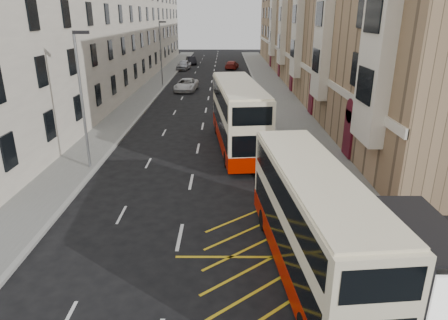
{
  "coord_description": "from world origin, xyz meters",
  "views": [
    {
      "loc": [
        1.96,
        -10.92,
        9.0
      ],
      "look_at": [
        1.89,
        6.62,
        2.56
      ],
      "focal_mm": 32.0,
      "sensor_mm": 36.0,
      "label": 1
    }
  ],
  "objects_px": {
    "street_lamp_near": "(82,94)",
    "car_dark": "(191,60)",
    "pedestrian_mid": "(420,273)",
    "white_van": "(186,85)",
    "street_lamp_far": "(161,50)",
    "car_silver": "(184,65)",
    "double_decker_rear": "(238,116)",
    "bus_shelter": "(433,252)",
    "pedestrian_far": "(326,195)",
    "double_decker_front": "(311,223)",
    "car_red": "(232,65)"
  },
  "relations": [
    {
      "from": "white_van",
      "to": "car_dark",
      "type": "bearing_deg",
      "value": 98.44
    },
    {
      "from": "white_van",
      "to": "street_lamp_far",
      "type": "bearing_deg",
      "value": 140.33
    },
    {
      "from": "white_van",
      "to": "pedestrian_mid",
      "type": "bearing_deg",
      "value": -68.81
    },
    {
      "from": "street_lamp_near",
      "to": "double_decker_rear",
      "type": "relative_size",
      "value": 0.68
    },
    {
      "from": "car_silver",
      "to": "car_red",
      "type": "xyz_separation_m",
      "value": [
        8.23,
        1.26,
        -0.12
      ]
    },
    {
      "from": "bus_shelter",
      "to": "street_lamp_far",
      "type": "bearing_deg",
      "value": 109.12
    },
    {
      "from": "double_decker_rear",
      "to": "white_van",
      "type": "relative_size",
      "value": 2.22
    },
    {
      "from": "street_lamp_near",
      "to": "pedestrian_mid",
      "type": "bearing_deg",
      "value": -39.36
    },
    {
      "from": "street_lamp_near",
      "to": "car_dark",
      "type": "height_order",
      "value": "street_lamp_near"
    },
    {
      "from": "street_lamp_near",
      "to": "white_van",
      "type": "bearing_deg",
      "value": 82.61
    },
    {
      "from": "car_red",
      "to": "car_silver",
      "type": "bearing_deg",
      "value": 18.0
    },
    {
      "from": "pedestrian_far",
      "to": "car_red",
      "type": "xyz_separation_m",
      "value": [
        -3.61,
        53.77,
        -0.4
      ]
    },
    {
      "from": "street_lamp_near",
      "to": "double_decker_front",
      "type": "bearing_deg",
      "value": -42.61
    },
    {
      "from": "pedestrian_mid",
      "to": "car_red",
      "type": "height_order",
      "value": "pedestrian_mid"
    },
    {
      "from": "bus_shelter",
      "to": "street_lamp_far",
      "type": "relative_size",
      "value": 0.53
    },
    {
      "from": "street_lamp_near",
      "to": "car_silver",
      "type": "bearing_deg",
      "value": 88.58
    },
    {
      "from": "white_van",
      "to": "pedestrian_far",
      "type": "bearing_deg",
      "value": -68.69
    },
    {
      "from": "street_lamp_near",
      "to": "car_silver",
      "type": "relative_size",
      "value": 1.69
    },
    {
      "from": "white_van",
      "to": "car_red",
      "type": "height_order",
      "value": "white_van"
    },
    {
      "from": "car_dark",
      "to": "car_red",
      "type": "bearing_deg",
      "value": -52.83
    },
    {
      "from": "street_lamp_far",
      "to": "car_red",
      "type": "bearing_deg",
      "value": 62.11
    },
    {
      "from": "double_decker_rear",
      "to": "pedestrian_mid",
      "type": "distance_m",
      "value": 17.1
    },
    {
      "from": "bus_shelter",
      "to": "car_dark",
      "type": "relative_size",
      "value": 0.97
    },
    {
      "from": "bus_shelter",
      "to": "street_lamp_near",
      "type": "xyz_separation_m",
      "value": [
        -14.69,
        12.39,
        2.5
      ]
    },
    {
      "from": "street_lamp_near",
      "to": "white_van",
      "type": "distance_m",
      "value": 27.09
    },
    {
      "from": "double_decker_rear",
      "to": "car_silver",
      "type": "xyz_separation_m",
      "value": [
        -8.04,
        42.31,
        -1.54
      ]
    },
    {
      "from": "double_decker_rear",
      "to": "car_silver",
      "type": "height_order",
      "value": "double_decker_rear"
    },
    {
      "from": "street_lamp_far",
      "to": "pedestrian_far",
      "type": "xyz_separation_m",
      "value": [
        12.99,
        -36.04,
        -3.55
      ]
    },
    {
      "from": "pedestrian_far",
      "to": "car_red",
      "type": "bearing_deg",
      "value": -71.93
    },
    {
      "from": "car_silver",
      "to": "car_dark",
      "type": "height_order",
      "value": "car_silver"
    },
    {
      "from": "car_dark",
      "to": "pedestrian_far",
      "type": "bearing_deg",
      "value": -91.51
    },
    {
      "from": "pedestrian_mid",
      "to": "car_dark",
      "type": "xyz_separation_m",
      "value": [
        -12.85,
        66.29,
        -0.39
      ]
    },
    {
      "from": "street_lamp_far",
      "to": "double_decker_rear",
      "type": "height_order",
      "value": "street_lamp_far"
    },
    {
      "from": "bus_shelter",
      "to": "double_decker_front",
      "type": "height_order",
      "value": "double_decker_front"
    },
    {
      "from": "car_red",
      "to": "car_dark",
      "type": "bearing_deg",
      "value": -31.54
    },
    {
      "from": "pedestrian_mid",
      "to": "car_red",
      "type": "xyz_separation_m",
      "value": [
        -5.26,
        59.74,
        -0.43
      ]
    },
    {
      "from": "double_decker_rear",
      "to": "white_van",
      "type": "height_order",
      "value": "double_decker_rear"
    },
    {
      "from": "double_decker_rear",
      "to": "car_dark",
      "type": "relative_size",
      "value": 2.68
    },
    {
      "from": "street_lamp_far",
      "to": "street_lamp_near",
      "type": "bearing_deg",
      "value": -90.0
    },
    {
      "from": "pedestrian_mid",
      "to": "car_dark",
      "type": "distance_m",
      "value": 67.53
    },
    {
      "from": "car_red",
      "to": "pedestrian_mid",
      "type": "bearing_deg",
      "value": 104.3
    },
    {
      "from": "bus_shelter",
      "to": "double_decker_rear",
      "type": "distance_m",
      "value": 17.43
    },
    {
      "from": "bus_shelter",
      "to": "car_red",
      "type": "bearing_deg",
      "value": 95.05
    },
    {
      "from": "double_decker_rear",
      "to": "bus_shelter",
      "type": "bearing_deg",
      "value": -77.47
    },
    {
      "from": "double_decker_front",
      "to": "double_decker_rear",
      "type": "bearing_deg",
      "value": 92.98
    },
    {
      "from": "pedestrian_far",
      "to": "car_silver",
      "type": "distance_m",
      "value": 53.82
    },
    {
      "from": "street_lamp_far",
      "to": "car_silver",
      "type": "relative_size",
      "value": 1.69
    },
    {
      "from": "street_lamp_far",
      "to": "car_silver",
      "type": "height_order",
      "value": "street_lamp_far"
    },
    {
      "from": "street_lamp_far",
      "to": "car_red",
      "type": "distance_m",
      "value": 20.44
    },
    {
      "from": "car_silver",
      "to": "car_dark",
      "type": "distance_m",
      "value": 7.84
    }
  ]
}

